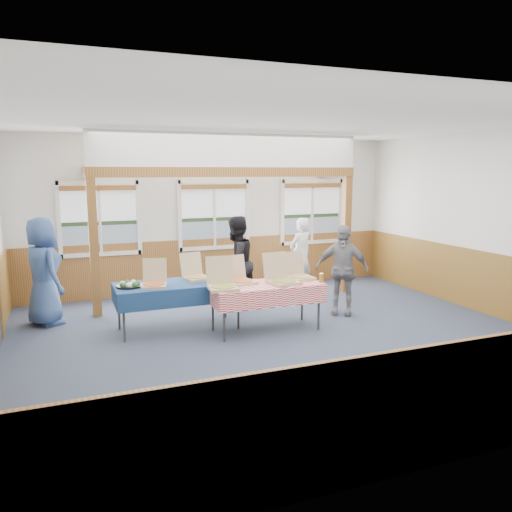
{
  "coord_description": "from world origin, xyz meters",
  "views": [
    {
      "loc": [
        -2.99,
        -6.59,
        2.51
      ],
      "look_at": [
        -0.02,
        1.0,
        1.12
      ],
      "focal_mm": 35.0,
      "sensor_mm": 36.0,
      "label": 1
    }
  ],
  "objects_px": {
    "table_right": "(266,287)",
    "man_blue": "(43,271)",
    "woman_white": "(301,255)",
    "person_grey": "(342,270)",
    "woman_black": "(236,262)",
    "table_left": "(178,286)"
  },
  "relations": [
    {
      "from": "table_right",
      "to": "man_blue",
      "type": "bearing_deg",
      "value": 137.89
    },
    {
      "from": "woman_white",
      "to": "person_grey",
      "type": "height_order",
      "value": "person_grey"
    },
    {
      "from": "person_grey",
      "to": "man_blue",
      "type": "bearing_deg",
      "value": -156.98
    },
    {
      "from": "woman_black",
      "to": "person_grey",
      "type": "height_order",
      "value": "woman_black"
    },
    {
      "from": "table_left",
      "to": "woman_white",
      "type": "height_order",
      "value": "woman_white"
    },
    {
      "from": "table_left",
      "to": "woman_white",
      "type": "relative_size",
      "value": 1.37
    },
    {
      "from": "woman_black",
      "to": "person_grey",
      "type": "distance_m",
      "value": 1.93
    },
    {
      "from": "table_right",
      "to": "person_grey",
      "type": "distance_m",
      "value": 1.65
    },
    {
      "from": "man_blue",
      "to": "table_right",
      "type": "bearing_deg",
      "value": -141.05
    },
    {
      "from": "table_right",
      "to": "table_left",
      "type": "bearing_deg",
      "value": 140.49
    },
    {
      "from": "man_blue",
      "to": "person_grey",
      "type": "relative_size",
      "value": 1.12
    },
    {
      "from": "man_blue",
      "to": "woman_black",
      "type": "bearing_deg",
      "value": -117.8
    },
    {
      "from": "table_right",
      "to": "woman_white",
      "type": "distance_m",
      "value": 2.65
    },
    {
      "from": "table_right",
      "to": "person_grey",
      "type": "bearing_deg",
      "value": -2.57
    },
    {
      "from": "table_right",
      "to": "woman_black",
      "type": "bearing_deg",
      "value": 74.42
    },
    {
      "from": "woman_white",
      "to": "person_grey",
      "type": "distance_m",
      "value": 1.71
    },
    {
      "from": "woman_black",
      "to": "woman_white",
      "type": "bearing_deg",
      "value": 172.01
    },
    {
      "from": "table_left",
      "to": "man_blue",
      "type": "xyz_separation_m",
      "value": [
        -1.99,
        1.06,
        0.19
      ]
    },
    {
      "from": "table_left",
      "to": "person_grey",
      "type": "xyz_separation_m",
      "value": [
        2.88,
        -0.19,
        0.09
      ]
    },
    {
      "from": "table_left",
      "to": "woman_black",
      "type": "xyz_separation_m",
      "value": [
        1.28,
        0.88,
        0.15
      ]
    },
    {
      "from": "woman_white",
      "to": "woman_black",
      "type": "distance_m",
      "value": 1.77
    },
    {
      "from": "person_grey",
      "to": "table_right",
      "type": "bearing_deg",
      "value": -129.47
    }
  ]
}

